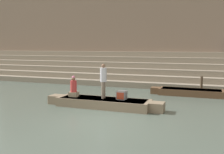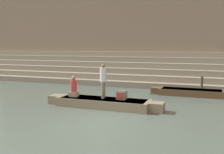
% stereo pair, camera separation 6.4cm
% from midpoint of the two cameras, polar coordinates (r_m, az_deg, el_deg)
% --- Properties ---
extents(ground_plane, '(120.00, 120.00, 0.00)m').
position_cam_midpoint_polar(ground_plane, '(10.16, -2.52, -9.81)').
color(ground_plane, '#47544C').
extents(ghat_steps, '(36.00, 4.23, 2.46)m').
position_cam_midpoint_polar(ghat_steps, '(20.54, 9.48, 0.98)').
color(ghat_steps, gray).
rests_on(ghat_steps, ground).
extents(back_wall, '(34.20, 1.28, 8.57)m').
position_cam_midpoint_polar(back_wall, '(22.57, 10.66, 10.02)').
color(back_wall, '#7F6B5B').
rests_on(back_wall, ground).
extents(rowboat_main, '(5.76, 1.36, 0.42)m').
position_cam_midpoint_polar(rowboat_main, '(12.52, -2.05, -5.59)').
color(rowboat_main, '#756651').
rests_on(rowboat_main, ground).
extents(person_standing, '(0.31, 0.31, 1.65)m').
position_cam_midpoint_polar(person_standing, '(12.40, -2.04, -0.31)').
color(person_standing, '#756656').
rests_on(person_standing, rowboat_main).
extents(person_rowing, '(0.43, 0.34, 1.04)m').
position_cam_midpoint_polar(person_rowing, '(13.03, -8.50, -2.41)').
color(person_rowing, gray).
rests_on(person_rowing, rowboat_main).
extents(tv_set, '(0.43, 0.46, 0.39)m').
position_cam_midpoint_polar(tv_set, '(12.27, 1.99, -3.97)').
color(tv_set, slate).
rests_on(tv_set, rowboat_main).
extents(moored_boat_shore, '(4.71, 1.13, 0.39)m').
position_cam_midpoint_polar(moored_boat_shore, '(16.15, 16.67, -3.16)').
color(moored_boat_shore, brown).
rests_on(moored_boat_shore, ground).
extents(mooring_post, '(0.16, 0.16, 1.08)m').
position_cam_midpoint_polar(mooring_post, '(16.95, 18.77, -1.66)').
color(mooring_post, '#473828').
rests_on(mooring_post, ground).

